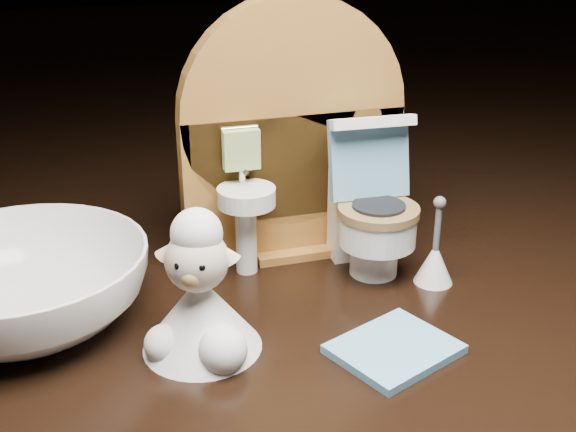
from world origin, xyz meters
The scene contains 6 objects.
backdrop_panel centered at (0.00, 0.06, 0.07)m, with size 0.13×0.05×0.15m.
toy_toilet centered at (0.04, 0.03, 0.03)m, with size 0.05×0.06×0.09m.
bath_mat centered at (0.01, -0.05, 0.00)m, with size 0.05×0.04×0.00m, color #649FC7.
toilet_brush centered at (0.06, 0.00, 0.01)m, with size 0.02×0.02×0.05m.
plush_lamb centered at (-0.07, -0.02, 0.03)m, with size 0.06×0.06×0.07m.
ceramic_bowl centered at (-0.15, 0.03, 0.02)m, with size 0.12×0.12×0.04m, color white.
Camera 1 is at (-0.12, -0.31, 0.19)m, focal length 45.00 mm.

